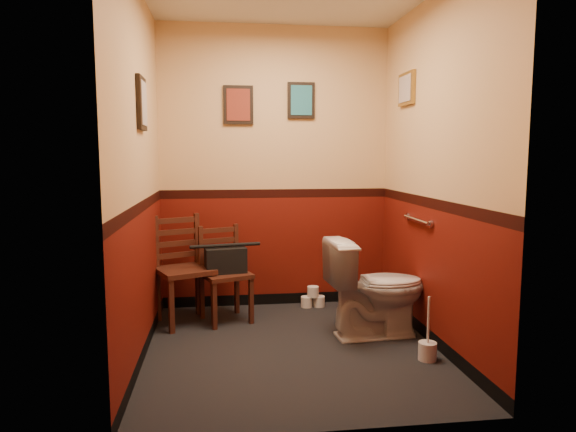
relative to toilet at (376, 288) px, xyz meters
The scene contains 16 objects.
floor 0.85m from the toilet, 164.00° to the right, with size 2.20×2.40×0.00m, color black.
wall_back 1.55m from the toilet, 125.93° to the left, with size 2.20×2.70×0.00m, color #5D110A.
wall_front 1.84m from the toilet, 117.11° to the right, with size 2.20×2.70×0.00m, color #5D110A.
wall_left 2.06m from the toilet, behind, with size 2.40×2.70×0.00m, color #5D110A.
wall_right 1.05m from the toilet, 28.52° to the right, with size 2.40×2.70×0.00m, color #5D110A.
grab_bar 0.65m from the toilet, ahead, with size 0.05×0.56×0.06m.
framed_print_back_a 2.12m from the toilet, 137.72° to the left, with size 0.28×0.04×0.36m.
framed_print_back_b 1.93m from the toilet, 115.78° to the left, with size 0.26×0.04×0.34m.
framed_print_left 2.31m from the toilet, behind, with size 0.04×0.30×0.38m.
framed_print_right 1.74m from the toilet, 47.59° to the left, with size 0.04×0.34×0.28m.
toilet is the anchor object (origin of this frame).
toilet_brush 0.67m from the toilet, 67.81° to the right, with size 0.13×0.13×0.47m.
chair_left 1.68m from the toilet, 160.67° to the left, with size 0.58×0.58×0.95m.
chair_right 1.35m from the toilet, 155.15° to the left, with size 0.51×0.51×0.85m.
handbag 1.33m from the toilet, 156.32° to the left, with size 0.38×0.24×0.26m.
tp_stack 0.98m from the toilet, 113.23° to the left, with size 0.24×0.12×0.20m.
Camera 1 is at (-0.53, -3.76, 1.49)m, focal length 32.00 mm.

